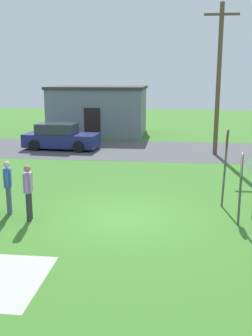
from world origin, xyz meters
TOP-DOWN VIEW (x-y plane):
  - ground_plane at (0.00, 0.00)m, footprint 80.00×80.00m
  - street_asphalt at (0.00, 11.38)m, footprint 60.00×6.40m
  - building_background at (-4.03, 17.75)m, footprint 6.83×5.25m
  - utility_pole at (3.76, 10.60)m, footprint 1.80×0.24m
  - parked_car_on_street at (-5.15, 11.22)m, footprint 4.42×2.26m
  - stop_sign_center_cluster at (3.37, -0.19)m, footprint 0.17×0.69m
  - stop_sign_far_back at (3.13, 1.46)m, footprint 0.18×0.70m
  - person_in_blue at (-3.65, -0.00)m, footprint 0.32×0.55m
  - person_on_left at (-2.81, -0.49)m, footprint 0.28×0.56m

SIDE VIEW (x-z plane):
  - ground_plane at x=0.00m, z-range 0.00..0.00m
  - street_asphalt at x=0.00m, z-range 0.00..0.01m
  - parked_car_on_street at x=-5.15m, z-range -0.07..1.44m
  - person_in_blue at x=-3.65m, z-range 0.11..1.80m
  - person_on_left at x=-2.81m, z-range 0.11..1.80m
  - stop_sign_center_cluster at x=3.37m, z-range 0.38..2.54m
  - building_background at x=-4.03m, z-range 0.01..3.49m
  - stop_sign_far_back at x=3.13m, z-range 0.46..3.09m
  - utility_pole at x=3.76m, z-range 0.18..8.08m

